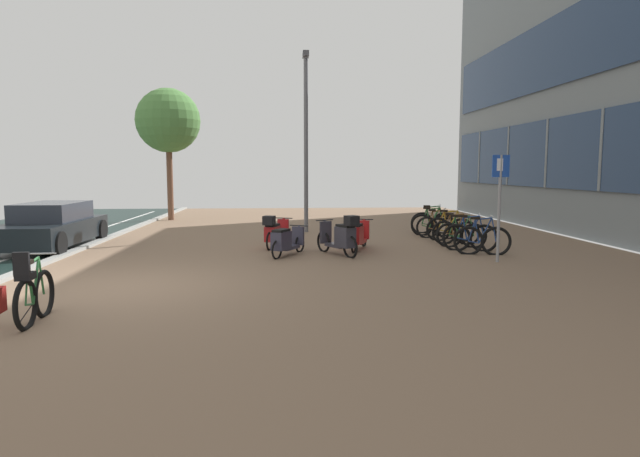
{
  "coord_description": "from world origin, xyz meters",
  "views": [
    {
      "loc": [
        3.0,
        -9.69,
        2.13
      ],
      "look_at": [
        3.68,
        0.09,
        1.05
      ],
      "focal_mm": 30.0,
      "sensor_mm": 36.0,
      "label": 1
    }
  ],
  "objects": [
    {
      "name": "bicycle_rack_06",
      "position": [
        7.8,
        7.18,
        0.35
      ],
      "size": [
        1.32,
        0.62,
        1.0
      ],
      "color": "black",
      "rests_on": "ground"
    },
    {
      "name": "bicycle_rack_05",
      "position": [
        7.79,
        6.53,
        0.34
      ],
      "size": [
        1.26,
        0.61,
        0.98
      ],
      "color": "black",
      "rests_on": "ground"
    },
    {
      "name": "scooter_extra",
      "position": [
        4.42,
        3.38,
        0.48
      ],
      "size": [
        1.0,
        1.56,
        1.06
      ],
      "color": "black",
      "rests_on": "ground"
    },
    {
      "name": "scooter_mid",
      "position": [
        3.05,
        3.39,
        0.37
      ],
      "size": [
        0.95,
        1.51,
        0.73
      ],
      "color": "black",
      "rests_on": "ground"
    },
    {
      "name": "bicycle_rack_07",
      "position": [
        7.99,
        7.83,
        0.36
      ],
      "size": [
        1.43,
        0.47,
        1.02
      ],
      "color": "black",
      "rests_on": "ground"
    },
    {
      "name": "parked_car_near",
      "position": [
        -3.32,
        5.3,
        0.59
      ],
      "size": [
        1.8,
        4.12,
        1.23
      ],
      "color": "black",
      "rests_on": "ground"
    },
    {
      "name": "bicycle_rack_03",
      "position": [
        7.94,
        5.23,
        0.34
      ],
      "size": [
        1.3,
        0.56,
        0.97
      ],
      "color": "black",
      "rests_on": "ground"
    },
    {
      "name": "lamp_post",
      "position": [
        3.78,
        8.52,
        3.33
      ],
      "size": [
        0.2,
        0.52,
        6.02
      ],
      "color": "slate",
      "rests_on": "ground"
    },
    {
      "name": "parking_sign",
      "position": [
        7.94,
        2.21,
        1.52
      ],
      "size": [
        0.4,
        0.07,
        2.46
      ],
      "color": "gray",
      "rests_on": "ground"
    },
    {
      "name": "street_tree",
      "position": [
        -1.77,
        13.32,
        4.14
      ],
      "size": [
        2.66,
        2.66,
        5.5
      ],
      "color": "brown",
      "rests_on": "ground"
    },
    {
      "name": "bicycle_rack_04",
      "position": [
        7.97,
        5.88,
        0.35
      ],
      "size": [
        1.34,
        0.6,
        1.01
      ],
      "color": "black",
      "rests_on": "ground"
    },
    {
      "name": "ground",
      "position": [
        1.43,
        0.0,
        -0.02
      ],
      "size": [
        21.0,
        40.0,
        0.13
      ],
      "color": "black"
    },
    {
      "name": "bicycle_rack_00",
      "position": [
        7.98,
        3.29,
        0.36
      ],
      "size": [
        1.41,
        0.47,
        1.03
      ],
      "color": "black",
      "rests_on": "ground"
    },
    {
      "name": "scooter_far",
      "position": [
        2.76,
        4.8,
        0.43
      ],
      "size": [
        0.82,
        1.67,
        0.94
      ],
      "color": "black",
      "rests_on": "ground"
    },
    {
      "name": "bicycle_rack_01",
      "position": [
        7.9,
        3.94,
        0.36
      ],
      "size": [
        1.4,
        0.54,
        1.02
      ],
      "color": "black",
      "rests_on": "ground"
    },
    {
      "name": "scooter_near",
      "position": [
        4.97,
        4.23,
        0.39
      ],
      "size": [
        0.83,
        1.68,
        0.8
      ],
      "color": "black",
      "rests_on": "ground"
    },
    {
      "name": "bicycle_rack_02",
      "position": [
        7.88,
        4.59,
        0.34
      ],
      "size": [
        1.33,
        0.52,
        0.97
      ],
      "color": "black",
      "rests_on": "ground"
    },
    {
      "name": "bicycle_foreground",
      "position": [
        -0.51,
        -2.16,
        0.39
      ],
      "size": [
        0.63,
        1.36,
        1.08
      ],
      "color": "black",
      "rests_on": "ground"
    }
  ]
}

